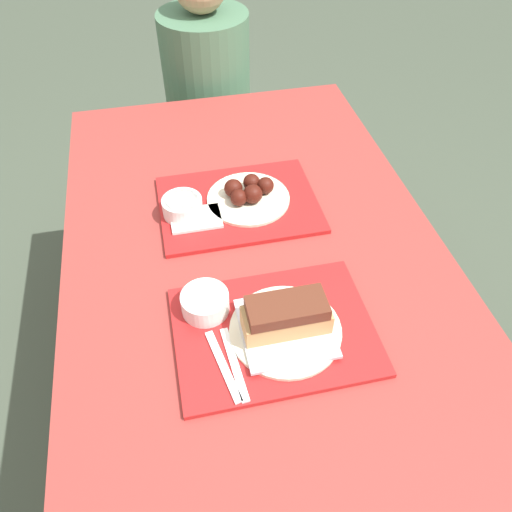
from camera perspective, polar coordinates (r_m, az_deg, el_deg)
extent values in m
plane|color=#424C3D|center=(1.82, 0.38, -18.09)|extent=(12.00, 12.00, 0.00)
cube|color=maroon|center=(1.18, 0.55, -1.99)|extent=(0.91, 1.62, 0.04)
cylinder|color=maroon|center=(1.97, -15.68, 4.24)|extent=(0.07, 0.07, 0.74)
cylinder|color=maroon|center=(2.04, 6.89, 7.53)|extent=(0.07, 0.07, 0.74)
cube|color=maroon|center=(2.16, -5.67, 12.75)|extent=(0.87, 0.28, 0.04)
cylinder|color=maroon|center=(2.30, -14.55, 6.42)|extent=(0.06, 0.06, 0.43)
cylinder|color=maroon|center=(2.36, 3.87, 9.08)|extent=(0.06, 0.06, 0.43)
cube|color=red|center=(1.05, 2.08, -8.55)|extent=(0.41, 0.31, 0.01)
cube|color=red|center=(1.32, -2.01, 5.94)|extent=(0.41, 0.31, 0.01)
cylinder|color=white|center=(1.06, -5.83, -5.33)|extent=(0.10, 0.10, 0.05)
cylinder|color=beige|center=(1.05, -5.90, -4.75)|extent=(0.09, 0.09, 0.01)
cylinder|color=beige|center=(1.04, 3.37, -8.45)|extent=(0.23, 0.23, 0.01)
cube|color=silver|center=(1.03, 3.39, -8.20)|extent=(0.18, 0.18, 0.01)
cube|color=tan|center=(1.01, 3.46, -7.27)|extent=(0.18, 0.07, 0.05)
cube|color=#562819|center=(0.98, 3.56, -5.94)|extent=(0.16, 0.07, 0.03)
cube|color=white|center=(0.99, -3.78, -12.40)|extent=(0.05, 0.17, 0.00)
cube|color=white|center=(0.99, -2.50, -12.18)|extent=(0.03, 0.17, 0.00)
cube|color=teal|center=(1.08, 0.79, -5.42)|extent=(0.04, 0.03, 0.01)
cylinder|color=white|center=(1.28, -8.40, 5.60)|extent=(0.10, 0.10, 0.05)
cylinder|color=beige|center=(1.27, -8.48, 6.18)|extent=(0.09, 0.09, 0.01)
cylinder|color=beige|center=(1.32, -0.88, 6.59)|extent=(0.22, 0.22, 0.01)
sphere|color=#42140C|center=(1.32, 1.09, 8.06)|extent=(0.04, 0.04, 0.04)
sphere|color=#42140C|center=(1.33, -0.51, 8.42)|extent=(0.05, 0.05, 0.05)
sphere|color=#42140C|center=(1.31, -2.61, 7.75)|extent=(0.05, 0.05, 0.05)
sphere|color=#42140C|center=(1.29, -1.99, 6.69)|extent=(0.04, 0.04, 0.04)
sphere|color=#42140C|center=(1.29, -0.37, 7.10)|extent=(0.05, 0.05, 0.05)
cube|color=white|center=(1.27, -6.88, 4.26)|extent=(0.13, 0.09, 0.01)
cylinder|color=#477051|center=(2.03, -5.61, 19.20)|extent=(0.33, 0.33, 0.50)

